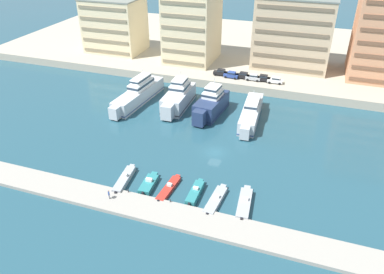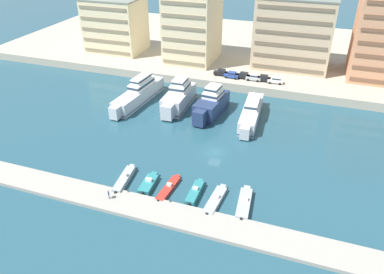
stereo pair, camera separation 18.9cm
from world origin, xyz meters
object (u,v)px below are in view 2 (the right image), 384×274
object	(u,v)px
motorboat_grey_center	(215,200)
car_white_center_right	(276,80)
motorboat_teal_left	(149,184)
car_blue_left	(232,75)
yacht_silver_left	(178,97)
motorboat_teal_center_left	(195,193)
pedestrian_near_edge	(109,194)
motorboat_grey_far_left	(124,179)
yacht_silver_far_left	(139,93)
yacht_silver_center_left	(251,113)
car_black_far_left	(221,72)
motorboat_red_mid_left	(168,189)
car_black_mid_left	(244,75)
yacht_navy_mid_left	(211,104)
motorboat_grey_center_right	(244,203)
car_black_center	(264,78)
car_silver_center_left	(254,77)

from	to	relation	value
motorboat_grey_center	car_white_center_right	xyz separation A→B (m)	(2.39, 49.84, 2.87)
motorboat_teal_left	car_blue_left	world-z (taller)	car_blue_left
yacht_silver_left	motorboat_teal_center_left	bearing A→B (deg)	-64.24
motorboat_teal_center_left	pedestrian_near_edge	xyz separation A→B (m)	(-13.16, -6.36, 1.12)
motorboat_grey_far_left	yacht_silver_far_left	bearing A→B (deg)	111.67
yacht_silver_far_left	yacht_silver_center_left	distance (m)	29.34
yacht_silver_far_left	motorboat_teal_center_left	xyz separation A→B (m)	(25.88, -30.86, -1.80)
yacht_silver_left	car_black_far_left	bearing A→B (deg)	72.22
motorboat_red_mid_left	car_black_mid_left	distance (m)	50.17
motorboat_grey_center	yacht_navy_mid_left	bearing A→B (deg)	108.24
car_black_far_left	car_blue_left	xyz separation A→B (m)	(3.27, -0.87, 0.00)
motorboat_grey_center_right	motorboat_teal_left	bearing A→B (deg)	-178.56
car_black_mid_left	car_white_center_right	world-z (taller)	same
yacht_silver_far_left	car_black_center	xyz separation A→B (m)	(28.77, 18.75, 0.93)
yacht_silver_far_left	motorboat_red_mid_left	bearing A→B (deg)	-55.97
yacht_silver_far_left	car_white_center_right	size ratio (longest dim) A/B	5.50
pedestrian_near_edge	motorboat_grey_center	bearing A→B (deg)	18.78
yacht_silver_left	motorboat_grey_center_right	distance (m)	39.48
car_silver_center_left	car_black_mid_left	bearing A→B (deg)	171.75
yacht_silver_center_left	yacht_navy_mid_left	bearing A→B (deg)	-178.51
motorboat_teal_center_left	yacht_silver_far_left	bearing A→B (deg)	129.99
yacht_silver_center_left	car_black_mid_left	size ratio (longest dim) A/B	4.83
car_black_mid_left	pedestrian_near_edge	bearing A→B (deg)	-100.51
car_black_mid_left	car_black_center	xyz separation A→B (m)	(5.63, -0.14, 0.00)
car_black_center	car_blue_left	bearing A→B (deg)	-177.01
yacht_navy_mid_left	car_white_center_right	world-z (taller)	yacht_navy_mid_left
yacht_silver_center_left	motorboat_grey_center_right	xyz separation A→B (m)	(5.19, -30.54, -1.36)
motorboat_red_mid_left	car_black_center	world-z (taller)	car_black_center
yacht_silver_left	motorboat_teal_left	bearing A→B (deg)	-78.37
yacht_navy_mid_left	motorboat_teal_left	distance (m)	30.87
pedestrian_near_edge	yacht_navy_mid_left	bearing A→B (deg)	79.53
car_black_far_left	pedestrian_near_edge	xyz separation A→B (m)	(-3.89, -56.37, -1.61)
yacht_navy_mid_left	car_black_mid_left	world-z (taller)	yacht_navy_mid_left
yacht_silver_left	yacht_silver_center_left	distance (m)	18.69
car_black_mid_left	motorboat_red_mid_left	bearing A→B (deg)	-92.41
yacht_silver_far_left	motorboat_grey_center	size ratio (longest dim) A/B	2.71
motorboat_teal_center_left	car_white_center_right	size ratio (longest dim) A/B	1.71
car_black_far_left	motorboat_teal_center_left	bearing A→B (deg)	-79.50
motorboat_grey_far_left	car_black_center	bearing A→B (deg)	72.10
yacht_silver_center_left	pedestrian_near_edge	bearing A→B (deg)	-114.17
motorboat_grey_center	car_white_center_right	size ratio (longest dim) A/B	2.03
motorboat_teal_left	car_black_far_left	distance (m)	50.41
yacht_silver_center_left	car_blue_left	xyz separation A→B (m)	(-9.44, 18.49, 1.41)
motorboat_red_mid_left	car_black_mid_left	world-z (taller)	car_black_mid_left
motorboat_grey_center	pedestrian_near_edge	size ratio (longest dim) A/B	4.90
motorboat_teal_center_left	car_black_center	bearing A→B (deg)	86.67
yacht_navy_mid_left	motorboat_grey_center	distance (m)	32.68
motorboat_grey_center	car_black_center	size ratio (longest dim) A/B	2.04
car_black_mid_left	motorboat_teal_center_left	bearing A→B (deg)	-86.84
motorboat_teal_left	car_silver_center_left	bearing A→B (deg)	79.91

